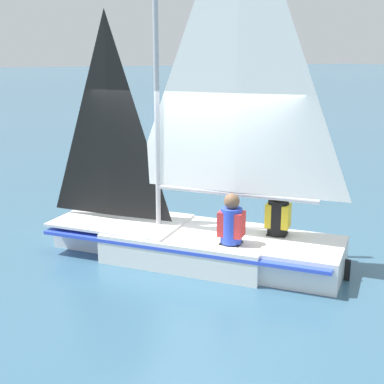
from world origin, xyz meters
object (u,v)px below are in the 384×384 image
Objects in this scene: sailor_crew at (278,223)px; buoy_marker at (103,170)px; sailboat_main at (195,209)px; sailor_helm at (231,231)px.

sailor_crew is 6.74m from buoy_marker.
sailboat_main is 4.35× the size of buoy_marker.
sailboat_main reaches higher than sailor_helm.
sailor_crew is (-0.98, 0.73, -0.17)m from sailboat_main.
sailboat_main is 4.70× the size of sailor_crew.
sailboat_main is 4.70× the size of sailor_helm.
sailboat_main reaches higher than buoy_marker.
buoy_marker is at bearing -43.62° from sailor_helm.
sailboat_main is 6.05m from buoy_marker.
sailor_helm is at bearing 153.66° from sailboat_main.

